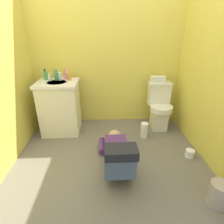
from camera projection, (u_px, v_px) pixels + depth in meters
The scene contains 16 objects.
ground_plane at pixel (110, 157), 2.35m from camera, with size 2.89×3.12×0.04m, color #6A6357.
wall_back at pixel (107, 51), 2.84m from camera, with size 2.55×0.08×2.40m, color #DDCA4D.
toilet at pixel (159, 107), 2.91m from camera, with size 0.36×0.46×0.75m.
vanity_cabinet at pixel (60, 107), 2.77m from camera, with size 0.60×0.52×0.82m.
faucet at pixel (59, 76), 2.71m from camera, with size 0.02×0.02×0.10m, color silver.
person_plumber at pixel (117, 154), 2.11m from camera, with size 0.39×1.06×0.52m.
tissue_box at pixel (158, 79), 2.81m from camera, with size 0.22×0.11×0.10m, color silver.
soap_dispenser at pixel (45, 75), 2.68m from camera, with size 0.06×0.06×0.17m.
bottle_white at pixel (50, 77), 2.64m from camera, with size 0.04×0.04×0.11m, color white.
bottle_green at pixel (56, 75), 2.65m from camera, with size 0.05×0.05×0.16m, color #44964F.
bottle_clear at pixel (60, 76), 2.67m from camera, with size 0.06×0.06×0.12m, color silver.
bottle_pink at pixel (66, 74), 2.71m from camera, with size 0.05×0.05×0.16m, color pink.
bottle_amber at pixel (69, 77), 2.65m from camera, with size 0.06×0.06×0.10m, color #C9852C.
trash_can at pixel (219, 195), 1.64m from camera, with size 0.18×0.18×0.25m, color #A09485.
paper_towel_roll at pixel (144, 130), 2.71m from camera, with size 0.11×0.11×0.24m, color white.
toilet_paper_roll at pixel (190, 153), 2.31m from camera, with size 0.11×0.11×0.10m, color white.
Camera 1 is at (-0.07, -1.88, 1.50)m, focal length 28.58 mm.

